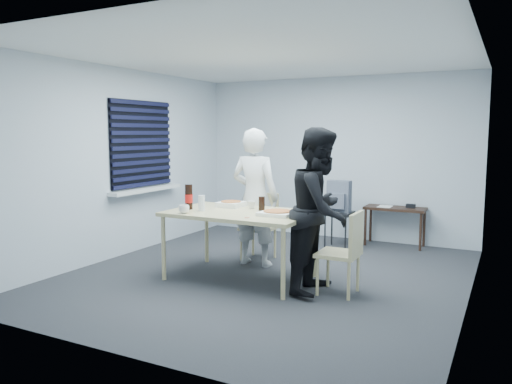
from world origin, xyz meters
The scene contains 19 objects.
room centered at (-2.20, 0.40, 1.44)m, with size 5.00×5.00×5.00m.
dining_table centered at (-0.22, -0.28, 0.74)m, with size 1.64×1.04×0.80m.
chair_far centered at (-0.44, 0.71, 0.51)m, with size 0.42×0.42×0.89m.
chair_right centered at (1.06, -0.29, 0.51)m, with size 0.42×0.42×0.89m.
person_white centered at (-0.35, 0.36, 0.89)m, with size 0.65×0.42×1.77m, color silver.
person_black centered at (0.77, -0.29, 0.89)m, with size 0.86×0.47×1.77m, color black.
side_table centered at (1.04, 2.28, 0.52)m, with size 0.89×0.40×0.60m.
stool centered at (0.32, 1.76, 0.43)m, with size 0.39×0.39×0.54m.
backpack centered at (0.32, 1.75, 0.77)m, with size 0.33×0.24×0.47m.
pizza_box_a centered at (-0.50, -0.01, 0.83)m, with size 0.29×0.29×0.07m.
pizza_box_b centered at (0.27, -0.31, 0.82)m, with size 0.36×0.36×0.05m.
mug_a centered at (-0.72, -0.69, 0.85)m, with size 0.12×0.12×0.10m, color white.
mug_b centered at (-0.20, -0.02, 0.85)m, with size 0.10×0.10×0.09m, color white.
cola_glass centered at (-0.03, -0.10, 0.88)m, with size 0.08×0.08×0.17m, color black.
soda_bottle centered at (-0.85, -0.40, 0.94)m, with size 0.09×0.09×0.30m.
plastic_cups centered at (-0.64, -0.45, 0.89)m, with size 0.08×0.08×0.19m, color silver.
rubber_band centered at (0.05, -0.62, 0.80)m, with size 0.05×0.05×0.00m, color red.
papers centered at (0.89, 2.27, 0.60)m, with size 0.20×0.27×0.00m, color white.
black_box centered at (1.26, 2.31, 0.62)m, with size 0.13×0.09×0.06m, color black.
Camera 1 is at (2.57, -5.30, 1.72)m, focal length 35.00 mm.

